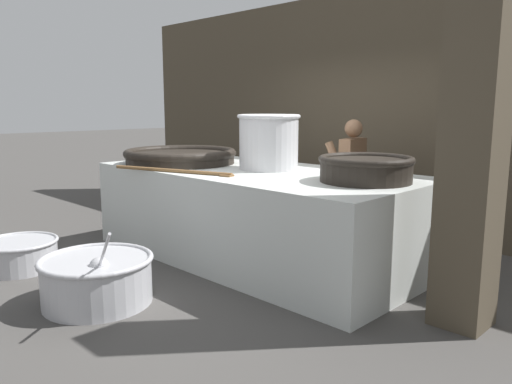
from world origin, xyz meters
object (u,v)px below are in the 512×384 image
object	(u,v)px
giant_wok_far	(366,168)
prep_bowl_meat	(19,253)
prep_bowl_vegetables	(97,278)
cook	(351,178)
stock_pot	(269,141)
giant_wok_near	(180,156)

from	to	relation	value
giant_wok_far	prep_bowl_meat	world-z (taller)	giant_wok_far
prep_bowl_vegetables	prep_bowl_meat	bearing A→B (deg)	-175.08
cook	prep_bowl_meat	xyz separation A→B (m)	(-2.00, -3.28, -0.68)
prep_bowl_vegetables	prep_bowl_meat	xyz separation A→B (m)	(-1.48, -0.13, -0.06)
stock_pot	prep_bowl_vegetables	world-z (taller)	stock_pot
giant_wok_far	cook	xyz separation A→B (m)	(-0.88, 1.07, -0.30)
giant_wok_near	cook	size ratio (longest dim) A/B	0.89
stock_pot	cook	xyz separation A→B (m)	(0.44, 1.02, -0.49)
giant_wok_far	stock_pot	xyz separation A→B (m)	(-1.32, 0.05, 0.19)
giant_wok_near	cook	xyz separation A→B (m)	(1.63, 1.38, -0.26)
stock_pot	cook	size ratio (longest dim) A/B	0.45
giant_wok_far	prep_bowl_vegetables	size ratio (longest dim) A/B	0.72
stock_pot	prep_bowl_vegetables	xyz separation A→B (m)	(-0.08, -2.13, -1.11)
giant_wok_near	cook	world-z (taller)	cook
giant_wok_near	cook	distance (m)	2.16
giant_wok_far	prep_bowl_vegetables	distance (m)	2.67
giant_wok_far	cook	size ratio (longest dim) A/B	0.57
stock_pot	cook	bearing A→B (deg)	66.52
cook	prep_bowl_vegetables	distance (m)	3.25
prep_bowl_vegetables	prep_bowl_meat	distance (m)	1.49
prep_bowl_vegetables	giant_wok_near	bearing A→B (deg)	122.13
giant_wok_near	stock_pot	distance (m)	1.26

